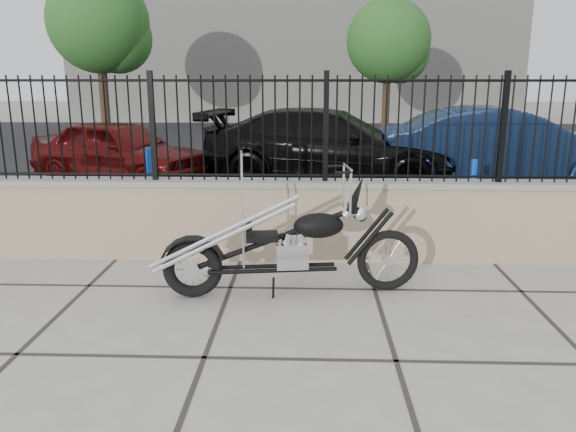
% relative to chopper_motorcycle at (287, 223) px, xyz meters
% --- Properties ---
extents(ground_plane, '(90.00, 90.00, 0.00)m').
position_rel_chopper_motorcycle_xyz_m(ground_plane, '(-0.60, -1.36, -0.74)').
color(ground_plane, '#99968E').
rests_on(ground_plane, ground).
extents(parking_lot, '(30.00, 30.00, 0.00)m').
position_rel_chopper_motorcycle_xyz_m(parking_lot, '(-0.60, 11.14, -0.74)').
color(parking_lot, black).
rests_on(parking_lot, ground).
extents(retaining_wall, '(14.00, 0.36, 0.96)m').
position_rel_chopper_motorcycle_xyz_m(retaining_wall, '(-0.60, 1.14, -0.26)').
color(retaining_wall, gray).
rests_on(retaining_wall, ground_plane).
extents(iron_fence, '(14.00, 0.08, 1.20)m').
position_rel_chopper_motorcycle_xyz_m(iron_fence, '(-0.60, 1.14, 0.82)').
color(iron_fence, black).
rests_on(iron_fence, retaining_wall).
extents(background_building, '(22.00, 6.00, 8.00)m').
position_rel_chopper_motorcycle_xyz_m(background_building, '(-0.60, 25.14, 3.26)').
color(background_building, beige).
rests_on(background_building, ground_plane).
extents(chopper_motorcycle, '(2.50, 0.75, 1.48)m').
position_rel_chopper_motorcycle_xyz_m(chopper_motorcycle, '(0.00, 0.00, 0.00)').
color(chopper_motorcycle, black).
rests_on(chopper_motorcycle, ground_plane).
extents(car_red, '(4.15, 2.95, 1.31)m').
position_rel_chopper_motorcycle_xyz_m(car_red, '(-3.65, 5.93, -0.08)').
color(car_red, '#4B0B0A').
rests_on(car_red, parking_lot).
extents(car_black, '(5.48, 2.92, 1.51)m').
position_rel_chopper_motorcycle_xyz_m(car_black, '(0.64, 6.08, 0.02)').
color(car_black, black).
rests_on(car_black, parking_lot).
extents(car_blue, '(4.80, 1.80, 1.57)m').
position_rel_chopper_motorcycle_xyz_m(car_blue, '(4.01, 5.76, 0.04)').
color(car_blue, '#0F1D38').
rests_on(car_blue, parking_lot).
extents(bollard_a, '(0.14, 0.14, 0.99)m').
position_rel_chopper_motorcycle_xyz_m(bollard_a, '(-2.45, 3.87, -0.24)').
color(bollard_a, '#0A4BA4').
rests_on(bollard_a, ground_plane).
extents(bollard_b, '(0.11, 0.11, 0.90)m').
position_rel_chopper_motorcycle_xyz_m(bollard_b, '(2.75, 3.29, -0.29)').
color(bollard_b, blue).
rests_on(bollard_b, ground_plane).
extents(tree_left, '(3.46, 3.46, 5.85)m').
position_rel_chopper_motorcycle_xyz_m(tree_left, '(-7.07, 14.74, 3.35)').
color(tree_left, '#382619').
rests_on(tree_left, ground_plane).
extents(tree_right, '(2.94, 2.94, 4.96)m').
position_rel_chopper_motorcycle_xyz_m(tree_right, '(2.98, 15.40, 2.73)').
color(tree_right, '#382619').
rests_on(tree_right, ground_plane).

